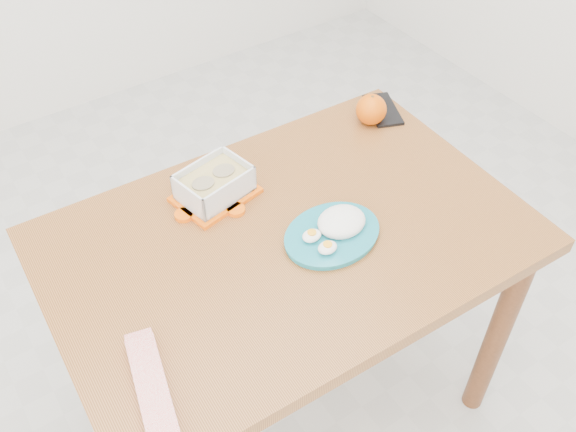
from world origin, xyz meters
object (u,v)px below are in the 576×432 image
food_container (214,185)px  rice_plate (335,229)px  dining_table (288,266)px  smartphone (383,110)px  orange_fruit (371,110)px

food_container → rice_plate: 0.31m
dining_table → smartphone: (0.49, 0.25, 0.12)m
rice_plate → smartphone: size_ratio=1.62×
food_container → rice_plate: bearing=-70.2°
food_container → rice_plate: size_ratio=0.86×
orange_fruit → rice_plate: (-0.34, -0.29, -0.02)m
smartphone → dining_table: bearing=-130.7°
dining_table → smartphone: size_ratio=7.24×
rice_plate → orange_fruit: bearing=36.7°
orange_fruit → smartphone: orange_fruit is taller
food_container → dining_table: bearing=-81.6°
dining_table → orange_fruit: size_ratio=13.15×
dining_table → orange_fruit: orange_fruit is taller
food_container → smartphone: (0.57, 0.05, -0.03)m
rice_plate → smartphone: 0.51m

